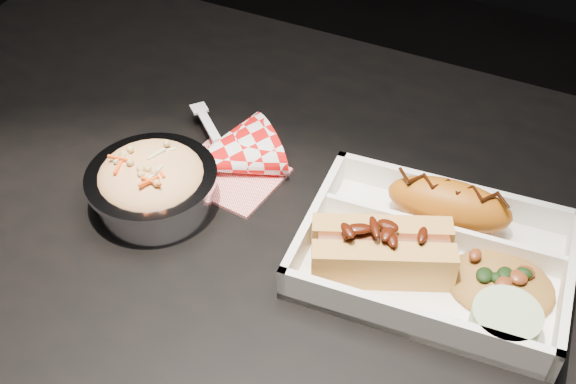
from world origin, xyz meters
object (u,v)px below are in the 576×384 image
(dining_table, at_px, (285,311))
(hotdog, at_px, (382,249))
(foil_coleslaw_cup, at_px, (152,183))
(napkin_fork, at_px, (225,157))
(food_tray, at_px, (433,258))
(fried_pastry, at_px, (449,204))

(dining_table, xyz_separation_m, hotdog, (0.09, 0.02, 0.12))
(foil_coleslaw_cup, distance_m, napkin_fork, 0.09)
(food_tray, height_order, hotdog, hotdog)
(fried_pastry, xyz_separation_m, napkin_fork, (-0.25, -0.02, -0.02))
(food_tray, bearing_deg, fried_pastry, 90.00)
(food_tray, xyz_separation_m, hotdog, (-0.04, -0.03, 0.02))
(food_tray, distance_m, hotdog, 0.06)
(food_tray, bearing_deg, napkin_fork, 166.94)
(dining_table, bearing_deg, hotdog, 12.21)
(foil_coleslaw_cup, bearing_deg, napkin_fork, 67.18)
(napkin_fork, bearing_deg, fried_pastry, 45.06)
(food_tray, bearing_deg, hotdog, -149.23)
(napkin_fork, bearing_deg, foil_coleslaw_cup, -72.33)
(dining_table, height_order, hotdog, hotdog)
(dining_table, bearing_deg, fried_pastry, 39.13)
(dining_table, bearing_deg, napkin_fork, 143.45)
(foil_coleslaw_cup, bearing_deg, dining_table, -0.46)
(fried_pastry, height_order, napkin_fork, napkin_fork)
(foil_coleslaw_cup, xyz_separation_m, napkin_fork, (0.04, 0.08, -0.02))
(hotdog, relative_size, napkin_fork, 0.93)
(dining_table, distance_m, fried_pastry, 0.21)
(food_tray, height_order, fried_pastry, fried_pastry)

